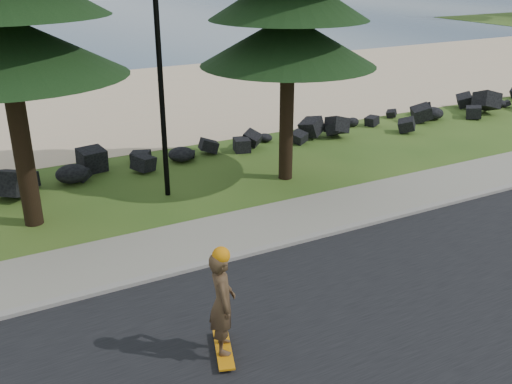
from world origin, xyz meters
TOP-DOWN VIEW (x-y plane):
  - ground at (0.00, 0.00)m, footprint 160.00×160.00m
  - road at (0.00, -4.50)m, footprint 160.00×7.00m
  - kerb at (0.00, -0.90)m, footprint 160.00×0.20m
  - sidewalk at (0.00, 0.20)m, footprint 160.00×2.00m
  - beach_sand at (0.00, 14.50)m, footprint 160.00×15.00m
  - seawall_boulders at (0.00, 5.60)m, footprint 60.00×2.40m
  - lamp_post at (0.00, 3.20)m, footprint 0.25×0.14m
  - skateboarder at (-1.52, -3.67)m, footprint 0.60×1.07m

SIDE VIEW (x-z plane):
  - ground at x=0.00m, z-range 0.00..0.00m
  - seawall_boulders at x=0.00m, z-range -0.55..0.55m
  - beach_sand at x=0.00m, z-range 0.00..0.01m
  - road at x=0.00m, z-range 0.00..0.02m
  - sidewalk at x=0.00m, z-range 0.00..0.08m
  - kerb at x=0.00m, z-range 0.00..0.10m
  - skateboarder at x=-1.52m, z-range 0.01..1.96m
  - lamp_post at x=0.00m, z-range 0.06..8.20m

